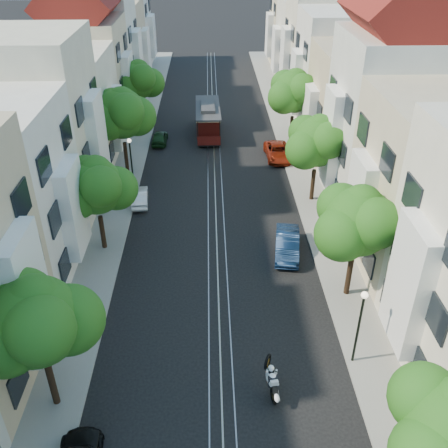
{
  "coord_description": "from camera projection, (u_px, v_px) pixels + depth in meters",
  "views": [
    {
      "loc": [
        -0.33,
        -12.66,
        18.16
      ],
      "look_at": [
        0.44,
        13.19,
        2.2
      ],
      "focal_mm": 40.0,
      "sensor_mm": 36.0,
      "label": 1
    }
  ],
  "objects": [
    {
      "name": "ground",
      "position": [
        214.0,
        158.0,
        44.13
      ],
      "size": [
        200.0,
        200.0,
        0.0
      ],
      "primitive_type": "plane",
      "color": "black",
      "rests_on": "ground"
    },
    {
      "name": "sidewalk_east",
      "position": [
        296.0,
        156.0,
        44.28
      ],
      "size": [
        2.5,
        80.0,
        0.12
      ],
      "primitive_type": "cube",
      "color": "gray",
      "rests_on": "ground"
    },
    {
      "name": "sidewalk_west",
      "position": [
        132.0,
        158.0,
        43.92
      ],
      "size": [
        2.5,
        80.0,
        0.12
      ],
      "primitive_type": "cube",
      "color": "gray",
      "rests_on": "ground"
    },
    {
      "name": "rail_left",
      "position": [
        208.0,
        158.0,
        44.11
      ],
      "size": [
        0.06,
        80.0,
        0.02
      ],
      "primitive_type": "cube",
      "color": "gray",
      "rests_on": "ground"
    },
    {
      "name": "rail_slot",
      "position": [
        214.0,
        157.0,
        44.13
      ],
      "size": [
        0.06,
        80.0,
        0.02
      ],
      "primitive_type": "cube",
      "color": "gray",
      "rests_on": "ground"
    },
    {
      "name": "rail_right",
      "position": [
        220.0,
        157.0,
        44.14
      ],
      "size": [
        0.06,
        80.0,
        0.02
      ],
      "primitive_type": "cube",
      "color": "gray",
      "rests_on": "ground"
    },
    {
      "name": "lane_line",
      "position": [
        214.0,
        158.0,
        44.13
      ],
      "size": [
        0.08,
        80.0,
        0.01
      ],
      "primitive_type": "cube",
      "color": "tan",
      "rests_on": "ground"
    },
    {
      "name": "townhouses_east",
      "position": [
        355.0,
        99.0,
        41.64
      ],
      "size": [
        7.75,
        72.0,
        12.0
      ],
      "color": "beige",
      "rests_on": "ground"
    },
    {
      "name": "townhouses_west",
      "position": [
        70.0,
        103.0,
        41.09
      ],
      "size": [
        7.75,
        72.0,
        11.76
      ],
      "color": "silver",
      "rests_on": "ground"
    },
    {
      "name": "tree_e_b",
      "position": [
        359.0,
        223.0,
        25.65
      ],
      "size": [
        4.93,
        4.08,
        6.68
      ],
      "color": "black",
      "rests_on": "ground"
    },
    {
      "name": "tree_e_c",
      "position": [
        318.0,
        143.0,
        35.07
      ],
      "size": [
        4.84,
        3.99,
        6.52
      ],
      "color": "black",
      "rests_on": "ground"
    },
    {
      "name": "tree_e_d",
      "position": [
        295.0,
        92.0,
        44.29
      ],
      "size": [
        5.01,
        4.16,
        6.85
      ],
      "color": "black",
      "rests_on": "ground"
    },
    {
      "name": "tree_w_a",
      "position": [
        38.0,
        323.0,
        19.33
      ],
      "size": [
        4.93,
        4.08,
        6.68
      ],
      "color": "black",
      "rests_on": "ground"
    },
    {
      "name": "tree_w_b",
      "position": [
        97.0,
        188.0,
        29.71
      ],
      "size": [
        4.72,
        3.87,
        6.27
      ],
      "color": "black",
      "rests_on": "ground"
    },
    {
      "name": "tree_w_c",
      "position": [
        122.0,
        115.0,
        38.71
      ],
      "size": [
        5.13,
        4.28,
        7.09
      ],
      "color": "black",
      "rests_on": "ground"
    },
    {
      "name": "tree_w_d",
      "position": [
        139.0,
        81.0,
        48.32
      ],
      "size": [
        4.84,
        3.99,
        6.52
      ],
      "color": "black",
      "rests_on": "ground"
    },
    {
      "name": "lamp_east",
      "position": [
        360.0,
        317.0,
        22.38
      ],
      "size": [
        0.32,
        0.32,
        4.16
      ],
      "color": "black",
      "rests_on": "ground"
    },
    {
      "name": "lamp_west",
      "position": [
        131.0,
        157.0,
        37.37
      ],
      "size": [
        0.32,
        0.32,
        4.16
      ],
      "color": "black",
      "rests_on": "ground"
    },
    {
      "name": "sportbike_rider",
      "position": [
        271.0,
        378.0,
        21.92
      ],
      "size": [
        0.62,
        2.03,
        1.55
      ],
      "rotation": [
        0.0,
        0.0,
        0.14
      ],
      "color": "black",
      "rests_on": "ground"
    },
    {
      "name": "cable_car",
      "position": [
        208.0,
        118.0,
        47.93
      ],
      "size": [
        2.43,
        7.36,
        2.81
      ],
      "rotation": [
        0.0,
        0.0,
        0.02
      ],
      "color": "black",
      "rests_on": "ground"
    },
    {
      "name": "parked_car_e_mid",
      "position": [
        287.0,
        244.0,
        31.22
      ],
      "size": [
        2.0,
        4.3,
        1.37
      ],
      "primitive_type": "imported",
      "rotation": [
        0.0,
        0.0,
        -0.14
      ],
      "color": "#0B1C39",
      "rests_on": "ground"
    },
    {
      "name": "parked_car_e_far",
      "position": [
        278.0,
        152.0,
        43.65
      ],
      "size": [
        2.24,
        4.53,
        1.24
      ],
      "primitive_type": "imported",
      "rotation": [
        0.0,
        0.0,
        0.04
      ],
      "color": "maroon",
      "rests_on": "ground"
    },
    {
      "name": "parked_car_w_mid",
      "position": [
        140.0,
        197.0,
        36.81
      ],
      "size": [
        1.47,
        3.39,
        1.09
      ],
      "primitive_type": "imported",
      "rotation": [
        0.0,
        0.0,
        3.24
      ],
      "color": "silver",
      "rests_on": "ground"
    },
    {
      "name": "parked_car_w_far",
      "position": [
        160.0,
        137.0,
        46.62
      ],
      "size": [
        1.42,
        3.42,
        1.16
      ],
      "primitive_type": "imported",
      "rotation": [
        0.0,
        0.0,
        3.13
      ],
      "color": "black",
      "rests_on": "ground"
    }
  ]
}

